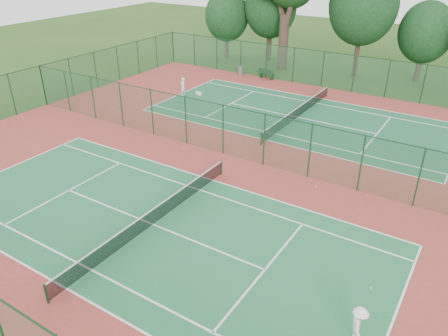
{
  "coord_description": "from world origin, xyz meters",
  "views": [
    {
      "loc": [
        12.9,
        -22.56,
        12.9
      ],
      "look_at": [
        1.31,
        -4.36,
        1.6
      ],
      "focal_mm": 35.0,
      "sensor_mm": 36.0,
      "label": 1
    }
  ],
  "objects_px": {
    "player_near": "(359,325)",
    "player_far": "(183,87)",
    "kit_bag": "(199,93)",
    "trash_bin": "(240,71)",
    "bench": "(266,74)"
  },
  "relations": [
    {
      "from": "player_near",
      "to": "player_far",
      "type": "bearing_deg",
      "value": 27.41
    },
    {
      "from": "player_near",
      "to": "kit_bag",
      "type": "distance_m",
      "value": 29.29
    },
    {
      "from": "trash_bin",
      "to": "bench",
      "type": "xyz_separation_m",
      "value": [
        2.92,
        0.36,
        0.04
      ]
    },
    {
      "from": "player_far",
      "to": "trash_bin",
      "type": "xyz_separation_m",
      "value": [
        1.08,
        8.65,
        -0.34
      ]
    },
    {
      "from": "player_near",
      "to": "player_far",
      "type": "relative_size",
      "value": 0.94
    },
    {
      "from": "trash_bin",
      "to": "kit_bag",
      "type": "bearing_deg",
      "value": -90.09
    },
    {
      "from": "bench",
      "to": "kit_bag",
      "type": "xyz_separation_m",
      "value": [
        -2.93,
        -8.06,
        -0.42
      ]
    },
    {
      "from": "trash_bin",
      "to": "kit_bag",
      "type": "height_order",
      "value": "trash_bin"
    },
    {
      "from": "player_far",
      "to": "kit_bag",
      "type": "xyz_separation_m",
      "value": [
        1.07,
        0.95,
        -0.72
      ]
    },
    {
      "from": "kit_bag",
      "to": "player_far",
      "type": "bearing_deg",
      "value": -115.55
    },
    {
      "from": "player_far",
      "to": "bench",
      "type": "relative_size",
      "value": 0.94
    },
    {
      "from": "player_near",
      "to": "trash_bin",
      "type": "relative_size",
      "value": 1.55
    },
    {
      "from": "kit_bag",
      "to": "trash_bin",
      "type": "bearing_deg",
      "value": 112.73
    },
    {
      "from": "player_far",
      "to": "kit_bag",
      "type": "height_order",
      "value": "player_far"
    },
    {
      "from": "player_far",
      "to": "kit_bag",
      "type": "distance_m",
      "value": 1.6
    }
  ]
}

